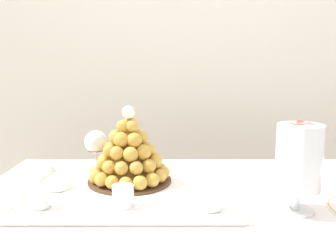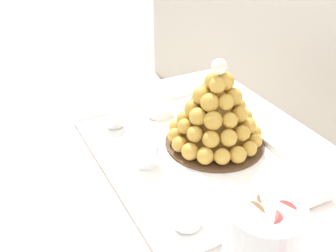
{
  "view_description": "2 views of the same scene",
  "coord_description": "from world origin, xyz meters",
  "px_view_note": "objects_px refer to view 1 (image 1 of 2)",
  "views": [
    {
      "loc": [
        -0.16,
        -0.96,
        1.14
      ],
      "look_at": [
        -0.16,
        0.02,
        0.97
      ],
      "focal_mm": 37.78,
      "sensor_mm": 36.0,
      "label": 1
    },
    {
      "loc": [
        0.52,
        -0.41,
        1.4
      ],
      "look_at": [
        -0.17,
        -0.06,
        0.94
      ],
      "focal_mm": 44.9,
      "sensor_mm": 36.0,
      "label": 2
    }
  ],
  "objects_px": {
    "dessert_cup_centre": "(208,199)",
    "macaron_goblet": "(297,158)",
    "serving_tray": "(128,193)",
    "croquembouche": "(127,154)",
    "dessert_cup_mid_left": "(122,197)",
    "dessert_cup_left": "(39,199)",
    "wine_glass": "(94,143)",
    "creme_brulee_ramekin": "(56,184)"
  },
  "relations": [
    {
      "from": "serving_tray",
      "to": "dessert_cup_mid_left",
      "type": "distance_m",
      "value": 0.12
    },
    {
      "from": "croquembouche",
      "to": "dessert_cup_left",
      "type": "xyz_separation_m",
      "value": [
        -0.22,
        -0.21,
        -0.07
      ]
    },
    {
      "from": "wine_glass",
      "to": "macaron_goblet",
      "type": "bearing_deg",
      "value": -26.67
    },
    {
      "from": "dessert_cup_mid_left",
      "to": "macaron_goblet",
      "type": "distance_m",
      "value": 0.47
    },
    {
      "from": "wine_glass",
      "to": "creme_brulee_ramekin",
      "type": "bearing_deg",
      "value": -124.22
    },
    {
      "from": "dessert_cup_left",
      "to": "creme_brulee_ramekin",
      "type": "relative_size",
      "value": 0.67
    },
    {
      "from": "serving_tray",
      "to": "wine_glass",
      "type": "bearing_deg",
      "value": 127.78
    },
    {
      "from": "wine_glass",
      "to": "dessert_cup_mid_left",
      "type": "bearing_deg",
      "value": -65.81
    },
    {
      "from": "macaron_goblet",
      "to": "wine_glass",
      "type": "bearing_deg",
      "value": 153.33
    },
    {
      "from": "croquembouche",
      "to": "dessert_cup_centre",
      "type": "distance_m",
      "value": 0.33
    },
    {
      "from": "dessert_cup_centre",
      "to": "creme_brulee_ramekin",
      "type": "relative_size",
      "value": 0.78
    },
    {
      "from": "creme_brulee_ramekin",
      "to": "macaron_goblet",
      "type": "bearing_deg",
      "value": -12.95
    },
    {
      "from": "dessert_cup_mid_left",
      "to": "macaron_goblet",
      "type": "xyz_separation_m",
      "value": [
        0.46,
        -0.01,
        0.11
      ]
    },
    {
      "from": "creme_brulee_ramekin",
      "to": "wine_glass",
      "type": "height_order",
      "value": "wine_glass"
    },
    {
      "from": "dessert_cup_centre",
      "to": "macaron_goblet",
      "type": "xyz_separation_m",
      "value": [
        0.23,
        0.0,
        0.11
      ]
    },
    {
      "from": "croquembouche",
      "to": "creme_brulee_ramekin",
      "type": "height_order",
      "value": "croquembouche"
    },
    {
      "from": "dessert_cup_centre",
      "to": "macaron_goblet",
      "type": "bearing_deg",
      "value": 0.08
    },
    {
      "from": "croquembouche",
      "to": "creme_brulee_ramekin",
      "type": "xyz_separation_m",
      "value": [
        -0.22,
        -0.06,
        -0.08
      ]
    },
    {
      "from": "serving_tray",
      "to": "croquembouche",
      "type": "distance_m",
      "value": 0.13
    },
    {
      "from": "dessert_cup_left",
      "to": "dessert_cup_centre",
      "type": "distance_m",
      "value": 0.45
    },
    {
      "from": "creme_brulee_ramekin",
      "to": "macaron_goblet",
      "type": "relative_size",
      "value": 0.33
    },
    {
      "from": "serving_tray",
      "to": "dessert_cup_mid_left",
      "type": "height_order",
      "value": "dessert_cup_mid_left"
    },
    {
      "from": "creme_brulee_ramekin",
      "to": "macaron_goblet",
      "type": "distance_m",
      "value": 0.71
    },
    {
      "from": "creme_brulee_ramekin",
      "to": "serving_tray",
      "type": "bearing_deg",
      "value": -8.17
    },
    {
      "from": "croquembouche",
      "to": "dessert_cup_mid_left",
      "type": "height_order",
      "value": "croquembouche"
    },
    {
      "from": "serving_tray",
      "to": "dessert_cup_left",
      "type": "height_order",
      "value": "dessert_cup_left"
    },
    {
      "from": "serving_tray",
      "to": "dessert_cup_left",
      "type": "relative_size",
      "value": 11.41
    },
    {
      "from": "dessert_cup_centre",
      "to": "dessert_cup_left",
      "type": "bearing_deg",
      "value": 179.05
    },
    {
      "from": "serving_tray",
      "to": "dessert_cup_centre",
      "type": "distance_m",
      "value": 0.26
    },
    {
      "from": "croquembouche",
      "to": "creme_brulee_ramekin",
      "type": "relative_size",
      "value": 3.35
    },
    {
      "from": "dessert_cup_mid_left",
      "to": "wine_glass",
      "type": "height_order",
      "value": "wine_glass"
    },
    {
      "from": "dessert_cup_mid_left",
      "to": "macaron_goblet",
      "type": "relative_size",
      "value": 0.24
    },
    {
      "from": "creme_brulee_ramekin",
      "to": "wine_glass",
      "type": "bearing_deg",
      "value": 55.78
    },
    {
      "from": "dessert_cup_mid_left",
      "to": "creme_brulee_ramekin",
      "type": "relative_size",
      "value": 0.73
    },
    {
      "from": "dessert_cup_left",
      "to": "macaron_goblet",
      "type": "xyz_separation_m",
      "value": [
        0.68,
        -0.01,
        0.11
      ]
    },
    {
      "from": "serving_tray",
      "to": "wine_glass",
      "type": "distance_m",
      "value": 0.24
    },
    {
      "from": "macaron_goblet",
      "to": "croquembouche",
      "type": "bearing_deg",
      "value": 154.94
    },
    {
      "from": "dessert_cup_centre",
      "to": "wine_glass",
      "type": "relative_size",
      "value": 0.38
    },
    {
      "from": "dessert_cup_mid_left",
      "to": "dessert_cup_centre",
      "type": "xyz_separation_m",
      "value": [
        0.23,
        -0.01,
        -0.0
      ]
    },
    {
      "from": "dessert_cup_left",
      "to": "macaron_goblet",
      "type": "distance_m",
      "value": 0.69
    },
    {
      "from": "dessert_cup_mid_left",
      "to": "serving_tray",
      "type": "bearing_deg",
      "value": 87.13
    },
    {
      "from": "dessert_cup_centre",
      "to": "macaron_goblet",
      "type": "relative_size",
      "value": 0.26
    }
  ]
}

